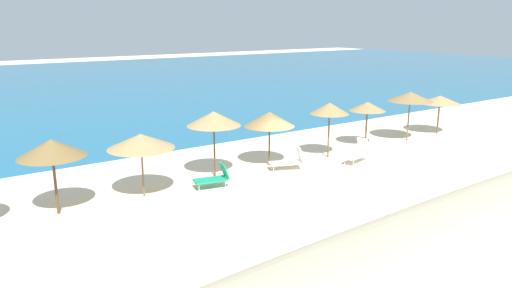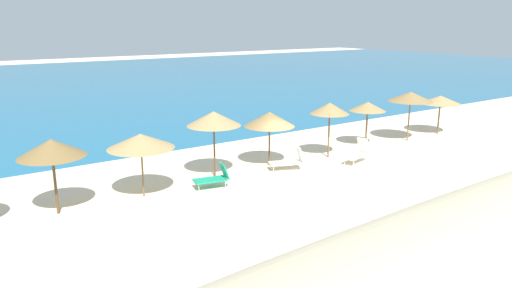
{
  "view_description": "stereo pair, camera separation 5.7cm",
  "coord_description": "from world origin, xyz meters",
  "views": [
    {
      "loc": [
        -13.22,
        -15.91,
        6.67
      ],
      "look_at": [
        -1.23,
        1.48,
        1.28
      ],
      "focal_mm": 33.62,
      "sensor_mm": 36.0,
      "label": 1
    },
    {
      "loc": [
        -13.17,
        -15.95,
        6.67
      ],
      "look_at": [
        -1.23,
        1.48,
        1.28
      ],
      "focal_mm": 33.62,
      "sensor_mm": 36.0,
      "label": 2
    }
  ],
  "objects": [
    {
      "name": "beach_umbrella_6",
      "position": [
        6.33,
        1.78,
        2.23
      ],
      "size": [
        1.96,
        1.96,
        2.48
      ],
      "color": "brown",
      "rests_on": "ground_plane"
    },
    {
      "name": "dune_ridge",
      "position": [
        -2.15,
        -10.21,
        1.17
      ],
      "size": [
        45.91,
        6.29,
        2.34
      ],
      "primitive_type": "ellipsoid",
      "rotation": [
        0.0,
        0.0,
        0.03
      ],
      "color": "beige",
      "rests_on": "ground_plane"
    },
    {
      "name": "ground_plane",
      "position": [
        0.0,
        0.0,
        0.0
      ],
      "size": [
        160.0,
        160.0,
        0.0
      ],
      "primitive_type": "plane",
      "color": "beige"
    },
    {
      "name": "beach_umbrella_5",
      "position": [
        3.11,
        1.32,
        2.51
      ],
      "size": [
        1.94,
        1.94,
        2.81
      ],
      "color": "brown",
      "rests_on": "ground_plane"
    },
    {
      "name": "cooler_box",
      "position": [
        -5.6,
        -2.34,
        0.16
      ],
      "size": [
        0.42,
        0.49,
        0.32
      ],
      "primitive_type": "cube",
      "rotation": [
        0.0,
        0.0,
        1.87
      ],
      "color": "white",
      "rests_on": "ground_plane"
    },
    {
      "name": "beach_umbrella_3",
      "position": [
        -3.23,
        1.78,
        2.64
      ],
      "size": [
        2.35,
        2.35,
        2.95
      ],
      "color": "brown",
      "rests_on": "ground_plane"
    },
    {
      "name": "beach_umbrella_8",
      "position": [
        12.32,
        1.46,
        2.1
      ],
      "size": [
        2.43,
        2.43,
        2.35
      ],
      "color": "brown",
      "rests_on": "ground_plane"
    },
    {
      "name": "lounge_chair_1",
      "position": [
        -3.95,
        0.57,
        0.44
      ],
      "size": [
        1.53,
        0.94,
        0.99
      ],
      "rotation": [
        0.0,
        0.0,
        1.37
      ],
      "color": "#199972",
      "rests_on": "ground_plane"
    },
    {
      "name": "beach_umbrella_4",
      "position": [
        -0.19,
        1.88,
        2.26
      ],
      "size": [
        2.39,
        2.39,
        2.6
      ],
      "color": "brown",
      "rests_on": "ground_plane"
    },
    {
      "name": "lounge_chair_0",
      "position": [
        3.7,
        -0.17,
        0.47
      ],
      "size": [
        1.68,
        0.95,
        1.15
      ],
      "rotation": [
        0.0,
        0.0,
        1.83
      ],
      "color": "white",
      "rests_on": "ground_plane"
    },
    {
      "name": "beach_umbrella_7",
      "position": [
        9.31,
        1.33,
        2.57
      ],
      "size": [
        2.51,
        2.51,
        2.84
      ],
      "color": "brown",
      "rests_on": "ground_plane"
    },
    {
      "name": "lounge_chair_2",
      "position": [
        0.18,
        0.76,
        0.45
      ],
      "size": [
        1.7,
        1.19,
        1.08
      ],
      "rotation": [
        0.0,
        0.0,
        1.18
      ],
      "color": "white",
      "rests_on": "ground_plane"
    },
    {
      "name": "beach_umbrella_1",
      "position": [
        -9.95,
        1.32,
        2.42
      ],
      "size": [
        2.33,
        2.33,
        2.75
      ],
      "color": "brown",
      "rests_on": "ground_plane"
    },
    {
      "name": "sea_water",
      "position": [
        0.0,
        38.7,
        0.0
      ],
      "size": [
        160.0,
        63.58,
        0.01
      ],
      "primitive_type": "cube",
      "color": "#1E6B93",
      "rests_on": "ground_plane"
    },
    {
      "name": "beach_umbrella_2",
      "position": [
        -6.75,
        1.25,
        2.24
      ],
      "size": [
        2.58,
        2.58,
        2.53
      ],
      "color": "brown",
      "rests_on": "ground_plane"
    }
  ]
}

